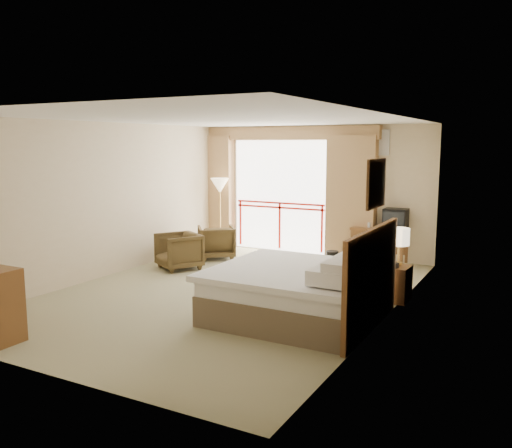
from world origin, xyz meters
The scene contains 28 objects.
floor centered at (0.00, 0.00, 0.00)m, with size 7.00×7.00×0.00m, color gray.
ceiling centered at (0.00, 0.00, 2.70)m, with size 7.00×7.00×0.00m, color white.
wall_back centered at (0.00, 3.50, 1.35)m, with size 5.00×5.00×0.00m, color beige.
wall_front centered at (0.00, -3.50, 1.35)m, with size 5.00×5.00×0.00m, color beige.
wall_left centered at (-2.50, 0.00, 1.35)m, with size 7.00×7.00×0.00m, color beige.
wall_right centered at (2.50, 0.00, 1.35)m, with size 7.00×7.00×0.00m, color beige.
balcony_door centered at (-0.80, 3.48, 1.20)m, with size 2.40×2.40×0.00m, color white.
balcony_railing centered at (-0.80, 3.46, 0.81)m, with size 2.09×0.03×1.02m.
curtain_left centered at (-2.45, 3.35, 1.25)m, with size 1.00×0.26×2.50m, color olive.
curtain_right centered at (0.85, 3.35, 1.25)m, with size 1.00×0.26×2.50m, color olive.
valance centered at (-0.80, 3.38, 2.55)m, with size 4.40×0.22×0.28m, color olive.
hvac_vent centered at (1.30, 3.47, 2.35)m, with size 0.50×0.04×0.50m, color silver.
bed centered at (1.50, -0.60, 0.38)m, with size 2.13×2.06×0.97m.
headboard centered at (2.46, -0.60, 0.65)m, with size 0.06×2.10×1.30m, color brown.
framed_art centered at (2.47, -0.60, 1.85)m, with size 0.04×0.72×0.60m.
nightstand centered at (2.42, 0.82, 0.26)m, with size 0.37×0.44×0.53m, color brown.
table_lamp centered at (2.42, 0.87, 0.95)m, with size 0.31×0.31×0.55m.
phone centered at (2.37, 0.67, 0.57)m, with size 0.18×0.14×0.08m, color black.
desk centered at (1.47, 3.34, 0.54)m, with size 1.06×0.51×0.70m.
tv centered at (1.77, 3.28, 0.89)m, with size 0.44×0.35×0.40m.
coffee_maker centered at (1.12, 3.29, 0.84)m, with size 0.13×0.13×0.29m, color black.
cup centered at (1.27, 3.24, 0.74)m, with size 0.08×0.08×0.11m, color white.
wastebasket centered at (0.77, 2.54, 0.15)m, with size 0.24×0.24×0.30m, color black.
armchair_far centered at (-1.59, 2.12, 0.00)m, with size 0.71×0.73×0.67m, color #43321A.
armchair_near centered at (-1.70, 0.98, 0.00)m, with size 0.72×0.74×0.67m, color #43321A.
side_table centered at (-1.97, 1.54, 0.36)m, with size 0.48×0.48×0.53m.
book centered at (-1.97, 1.54, 0.53)m, with size 0.15×0.20×0.02m, color white.
floor_lamp centered at (-2.02, 2.96, 1.36)m, with size 0.40×0.40×1.58m.
Camera 1 is at (4.32, -7.08, 2.33)m, focal length 38.00 mm.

